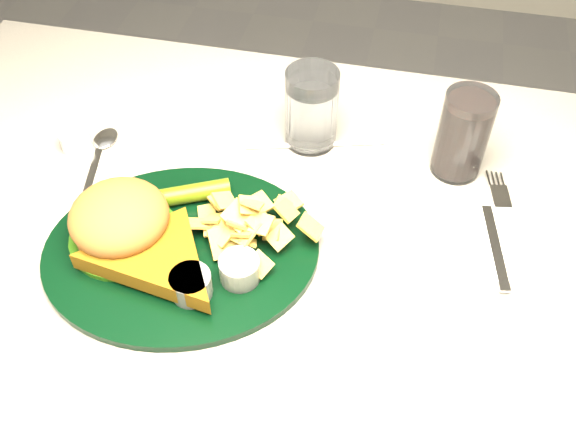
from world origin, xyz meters
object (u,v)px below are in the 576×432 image
(water_glass, at_px, (311,108))
(cola_glass, at_px, (463,135))
(fork_napkin, at_px, (495,240))
(table, at_px, (268,368))
(dinner_plate, at_px, (179,232))

(water_glass, xyz_separation_m, cola_glass, (0.22, -0.02, 0.00))
(water_glass, bearing_deg, fork_napkin, -28.29)
(fork_napkin, bearing_deg, water_glass, 141.41)
(table, xyz_separation_m, cola_glass, (0.25, 0.18, 0.44))
(table, height_order, dinner_plate, dinner_plate)
(fork_napkin, bearing_deg, cola_glass, 103.51)
(water_glass, height_order, cola_glass, cola_glass)
(dinner_plate, bearing_deg, cola_glass, 18.83)
(water_glass, distance_m, fork_napkin, 0.32)
(cola_glass, bearing_deg, dinner_plate, -144.95)
(water_glass, xyz_separation_m, fork_napkin, (0.27, -0.15, -0.05))
(cola_glass, bearing_deg, table, -144.38)
(cola_glass, xyz_separation_m, fork_napkin, (0.06, -0.13, -0.06))
(water_glass, relative_size, cola_glass, 0.94)
(table, height_order, water_glass, water_glass)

